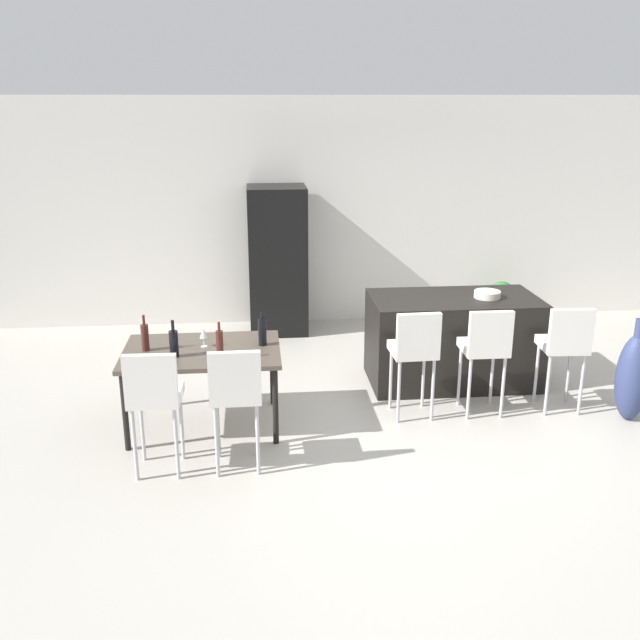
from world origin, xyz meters
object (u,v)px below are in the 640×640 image
(bar_chair_middle, at_px, (486,345))
(floor_vase, at_px, (633,377))
(wine_bottle_inner, at_px, (220,345))
(refrigerator, at_px, (278,260))
(potted_plant, at_px, (501,299))
(dining_table, at_px, (202,356))
(dining_chair_far, at_px, (236,390))
(dining_chair_near, at_px, (154,393))
(wine_glass_middle, at_px, (203,333))
(fruit_bowl, at_px, (487,294))
(wine_bottle_far, at_px, (174,343))
(bar_chair_right, at_px, (565,342))
(bar_chair_left, at_px, (415,347))
(wine_bottle_near, at_px, (262,332))
(wine_bottle_left, at_px, (145,337))
(kitchen_island, at_px, (452,340))

(bar_chair_middle, bearing_deg, floor_vase, -10.34)
(wine_bottle_inner, relative_size, floor_vase, 0.34)
(refrigerator, relative_size, potted_plant, 3.21)
(dining_table, bearing_deg, wine_bottle_inner, -57.72)
(dining_chair_far, distance_m, floor_vase, 3.66)
(dining_table, distance_m, dining_chair_near, 0.89)
(wine_glass_middle, height_order, fruit_bowl, fruit_bowl)
(wine_bottle_inner, distance_m, potted_plant, 4.65)
(refrigerator, bearing_deg, bar_chair_middle, -56.33)
(bar_chair_middle, height_order, wine_glass_middle, bar_chair_middle)
(dining_chair_near, distance_m, fruit_bowl, 3.55)
(wine_bottle_far, relative_size, fruit_bowl, 1.23)
(dining_chair_near, xyz_separation_m, potted_plant, (4.02, 3.53, -0.37))
(bar_chair_right, bearing_deg, floor_vase, -23.06)
(dining_table, bearing_deg, floor_vase, -3.67)
(bar_chair_right, relative_size, wine_bottle_inner, 3.11)
(dining_table, height_order, wine_glass_middle, wine_glass_middle)
(wine_bottle_far, distance_m, potted_plant, 4.89)
(bar_chair_right, xyz_separation_m, fruit_bowl, (-0.50, 0.79, 0.26))
(bar_chair_left, xyz_separation_m, wine_bottle_inner, (-1.75, -0.27, 0.18))
(bar_chair_left, height_order, fruit_bowl, bar_chair_left)
(wine_bottle_near, bearing_deg, dining_chair_far, -104.34)
(bar_chair_left, xyz_separation_m, wine_glass_middle, (-1.91, 0.08, 0.17))
(bar_chair_left, bearing_deg, wine_glass_middle, 177.62)
(dining_table, xyz_separation_m, dining_chair_far, (0.31, -0.83, 0.02))
(wine_bottle_left, bearing_deg, dining_chair_near, -78.42)
(wine_bottle_left, bearing_deg, wine_bottle_far, -34.62)
(bar_chair_middle, height_order, floor_vase, bar_chair_middle)
(fruit_bowl, bearing_deg, refrigerator, 136.93)
(bar_chair_middle, distance_m, potted_plant, 2.95)
(kitchen_island, bearing_deg, wine_bottle_far, -160.26)
(potted_plant, bearing_deg, kitchen_island, -122.41)
(wine_bottle_far, xyz_separation_m, wine_bottle_left, (-0.27, 0.19, 0.00))
(dining_chair_far, bearing_deg, wine_bottle_left, 133.10)
(potted_plant, bearing_deg, wine_bottle_left, -147.50)
(kitchen_island, bearing_deg, dining_chair_far, -143.20)
(wine_bottle_left, height_order, fruit_bowl, wine_bottle_left)
(dining_chair_near, bearing_deg, floor_vase, 7.85)
(bar_chair_middle, xyz_separation_m, bar_chair_right, (0.76, 0.00, 0.00))
(bar_chair_left, relative_size, wine_bottle_left, 3.23)
(dining_table, distance_m, wine_glass_middle, 0.20)
(wine_bottle_inner, relative_size, fruit_bowl, 1.26)
(fruit_bowl, xyz_separation_m, floor_vase, (1.07, -1.03, -0.53))
(floor_vase, bearing_deg, kitchen_island, 142.59)
(dining_chair_near, bearing_deg, dining_chair_far, -0.00)
(wine_bottle_inner, bearing_deg, wine_bottle_near, 42.95)
(dining_chair_near, height_order, wine_bottle_inner, wine_bottle_inner)
(wine_bottle_near, relative_size, refrigerator, 0.17)
(dining_table, relative_size, fruit_bowl, 5.16)
(bar_chair_middle, xyz_separation_m, wine_bottle_left, (-3.08, 0.03, 0.17))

